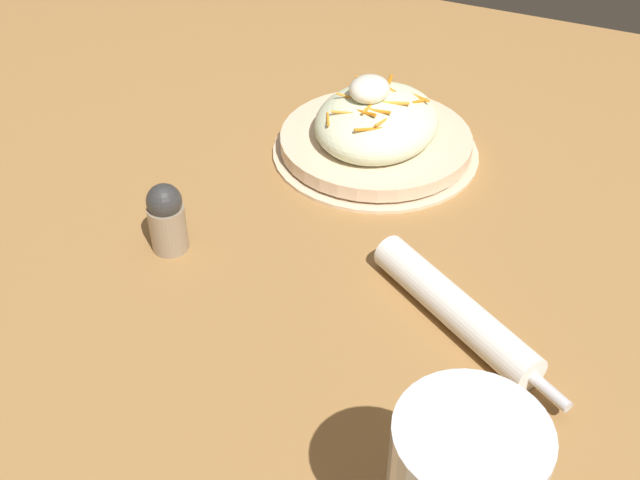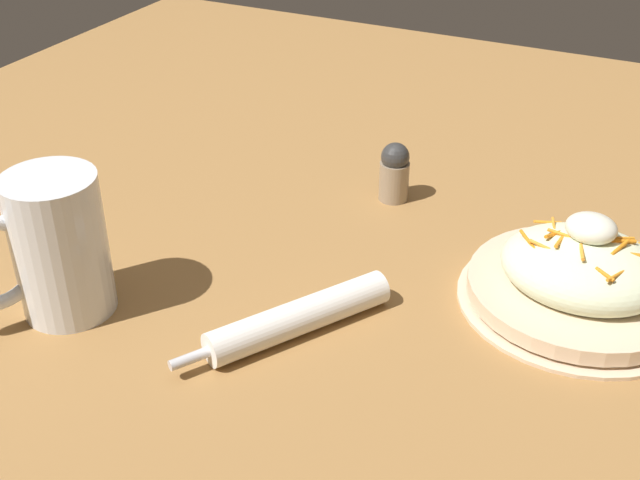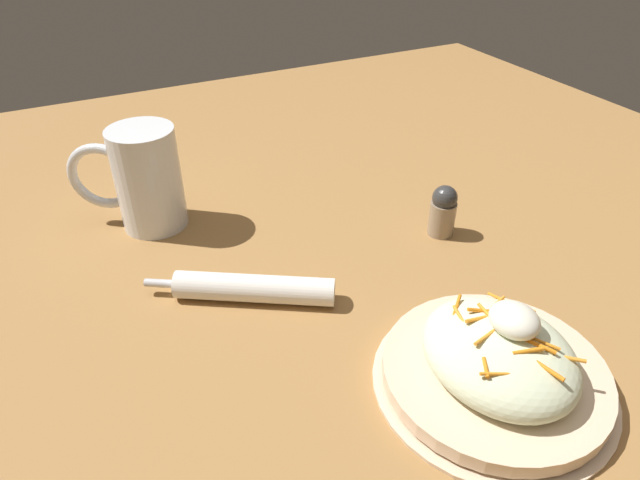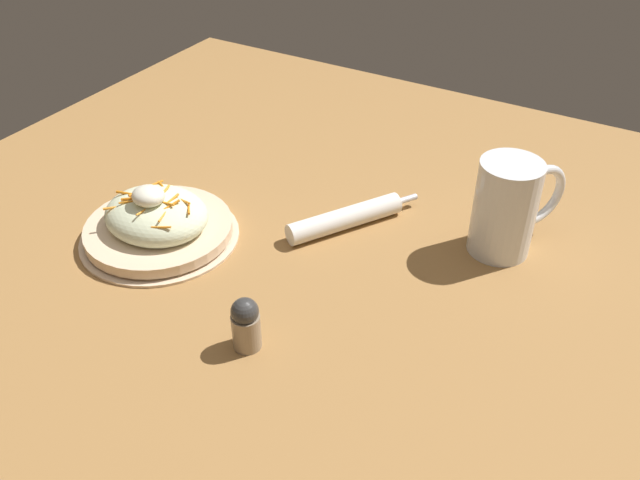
{
  "view_description": "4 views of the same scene",
  "coord_description": "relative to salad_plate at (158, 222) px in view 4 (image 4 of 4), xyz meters",
  "views": [
    {
      "loc": [
        -0.43,
        -0.27,
        0.47
      ],
      "look_at": [
        0.01,
        -0.06,
        0.08
      ],
      "focal_mm": 43.69,
      "sensor_mm": 36.0,
      "label": 1
    },
    {
      "loc": [
        0.32,
        -0.7,
        0.47
      ],
      "look_at": [
        0.03,
        -0.11,
        0.06
      ],
      "focal_mm": 46.1,
      "sensor_mm": 36.0,
      "label": 2
    },
    {
      "loc": [
        0.52,
        -0.33,
        0.42
      ],
      "look_at": [
        0.07,
        -0.1,
        0.07
      ],
      "focal_mm": 31.43,
      "sensor_mm": 36.0,
      "label": 3
    },
    {
      "loc": [
        -0.34,
        0.55,
        0.58
      ],
      "look_at": [
        0.02,
        -0.06,
        0.06
      ],
      "focal_mm": 37.97,
      "sensor_mm": 36.0,
      "label": 4
    }
  ],
  "objects": [
    {
      "name": "napkin_roll",
      "position": [
        -0.22,
        -0.16,
        -0.01
      ],
      "size": [
        0.13,
        0.2,
        0.03
      ],
      "color": "white",
      "rests_on": "ground_plane"
    },
    {
      "name": "beer_mug",
      "position": [
        -0.43,
        -0.22,
        0.03
      ],
      "size": [
        0.1,
        0.14,
        0.14
      ],
      "color": "white",
      "rests_on": "ground_plane"
    },
    {
      "name": "salt_shaker",
      "position": [
        -0.24,
        0.12,
        0.01
      ],
      "size": [
        0.03,
        0.03,
        0.07
      ],
      "color": "gray",
      "rests_on": "ground_plane"
    },
    {
      "name": "salad_plate",
      "position": [
        0.0,
        0.0,
        0.0
      ],
      "size": [
        0.23,
        0.23,
        0.09
      ],
      "color": "beige",
      "rests_on": "ground_plane"
    },
    {
      "name": "ground_plane",
      "position": [
        -0.26,
        0.02,
        -0.03
      ],
      "size": [
        1.43,
        1.43,
        0.0
      ],
      "primitive_type": "plane",
      "color": "#9E703D"
    }
  ]
}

